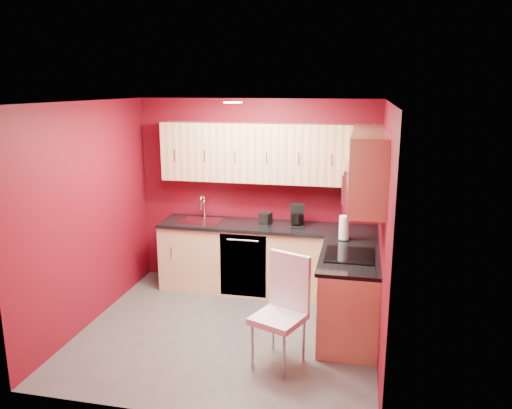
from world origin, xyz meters
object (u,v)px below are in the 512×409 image
at_px(sink, 200,218).
at_px(napkin_holder, 266,218).
at_px(paper_towel, 344,228).
at_px(dining_chair, 279,312).
at_px(microwave, 364,186).
at_px(coffee_maker, 297,216).

height_order(sink, napkin_holder, sink).
bearing_deg(paper_towel, napkin_holder, 154.60).
xyz_separation_m(napkin_holder, dining_chair, (0.48, -1.79, -0.44)).
xyz_separation_m(microwave, napkin_holder, (-1.22, 1.05, -0.68)).
height_order(napkin_holder, paper_towel, paper_towel).
distance_m(sink, dining_chair, 2.24).
height_order(coffee_maker, napkin_holder, coffee_maker).
distance_m(paper_towel, dining_chair, 1.50).
xyz_separation_m(coffee_maker, paper_towel, (0.60, -0.41, -0.00)).
bearing_deg(napkin_holder, coffee_maker, -9.71).
xyz_separation_m(microwave, sink, (-2.09, 1.00, -0.72)).
distance_m(coffee_maker, napkin_holder, 0.44).
distance_m(sink, coffee_maker, 1.30).
bearing_deg(napkin_holder, paper_towel, -25.40).
relative_size(microwave, paper_towel, 2.69).
xyz_separation_m(paper_towel, dining_chair, (-0.54, -1.30, -0.51)).
relative_size(coffee_maker, paper_towel, 1.02).
bearing_deg(dining_chair, paper_towel, 89.63).
xyz_separation_m(microwave, coffee_maker, (-0.80, 0.97, -0.61)).
bearing_deg(napkin_holder, microwave, -40.60).
bearing_deg(napkin_holder, dining_chair, -74.98).
bearing_deg(microwave, coffee_maker, 129.31).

